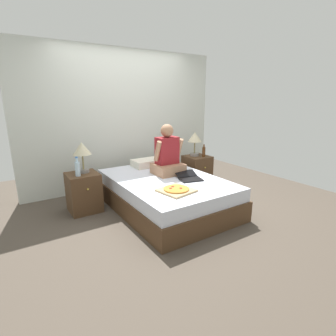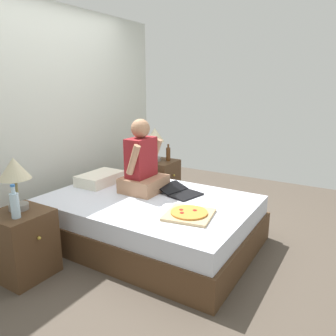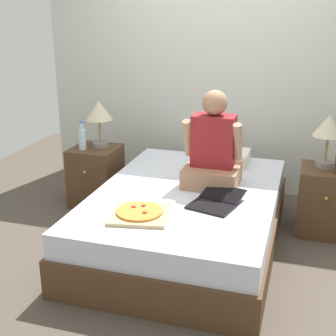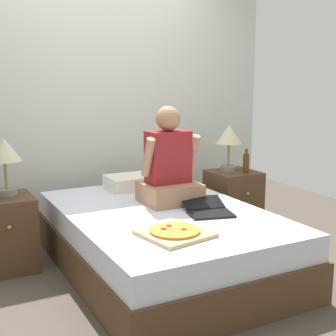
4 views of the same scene
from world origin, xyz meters
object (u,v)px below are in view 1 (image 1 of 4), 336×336
at_px(nightstand_right, 197,171).
at_px(beer_bottle, 204,152).
at_px(bed, 166,193).
at_px(pizza_box, 176,190).
at_px(person_seated, 168,156).
at_px(nightstand_left, 84,192).
at_px(water_bottle, 77,168).
at_px(lamp_on_right_nightstand, 195,139).
at_px(laptop, 189,177).
at_px(lamp_on_left_nightstand, 82,151).

bearing_deg(nightstand_right, beer_bottle, -54.99).
xyz_separation_m(bed, pizza_box, (-0.20, -0.56, 0.26)).
xyz_separation_m(beer_bottle, person_seated, (-0.98, -0.28, 0.09)).
relative_size(nightstand_left, water_bottle, 2.10).
xyz_separation_m(water_bottle, lamp_on_right_nightstand, (2.20, 0.14, 0.22)).
height_order(water_bottle, nightstand_right, water_bottle).
bearing_deg(bed, beer_bottle, 22.24).
xyz_separation_m(lamp_on_right_nightstand, pizza_box, (-1.24, -1.18, -0.41)).
distance_m(lamp_on_right_nightstand, pizza_box, 1.76).
distance_m(bed, laptop, 0.44).
xyz_separation_m(bed, lamp_on_right_nightstand, (1.05, 0.62, 0.67)).
height_order(lamp_on_right_nightstand, person_seated, person_seated).
relative_size(nightstand_right, pizza_box, 1.24).
height_order(beer_bottle, laptop, beer_bottle).
xyz_separation_m(water_bottle, person_seated, (1.32, -0.29, 0.07)).
height_order(nightstand_left, nightstand_right, same).
height_order(lamp_on_left_nightstand, person_seated, person_seated).
bearing_deg(laptop, bed, 140.54).
distance_m(nightstand_right, laptop, 1.15).
xyz_separation_m(lamp_on_right_nightstand, person_seated, (-0.88, -0.43, -0.14)).
bearing_deg(nightstand_right, bed, -152.15).
xyz_separation_m(nightstand_right, pizza_box, (-1.27, -1.13, 0.21)).
distance_m(bed, nightstand_right, 1.22).
bearing_deg(laptop, lamp_on_left_nightstand, 147.21).
relative_size(water_bottle, lamp_on_right_nightstand, 0.61).
relative_size(water_bottle, laptop, 0.57).
relative_size(bed, lamp_on_left_nightstand, 4.68).
distance_m(beer_bottle, laptop, 1.13).
xyz_separation_m(bed, beer_bottle, (1.15, 0.47, 0.44)).
xyz_separation_m(laptop, pizza_box, (-0.47, -0.34, -0.00)).
bearing_deg(water_bottle, lamp_on_right_nightstand, 3.64).
bearing_deg(laptop, pizza_box, -144.08).
relative_size(lamp_on_left_nightstand, beer_bottle, 1.96).
relative_size(lamp_on_left_nightstand, laptop, 0.94).
bearing_deg(beer_bottle, bed, -157.76).
height_order(lamp_on_right_nightstand, laptop, lamp_on_right_nightstand).
distance_m(nightstand_left, lamp_on_right_nightstand, 2.21).
xyz_separation_m(water_bottle, nightstand_right, (2.23, 0.09, -0.40)).
bearing_deg(nightstand_right, nightstand_left, 180.00).
height_order(bed, nightstand_left, nightstand_left).
relative_size(lamp_on_right_nightstand, laptop, 0.94).
distance_m(nightstand_left, water_bottle, 0.42).
distance_m(lamp_on_left_nightstand, laptop, 1.61).
bearing_deg(person_seated, pizza_box, -115.27).
xyz_separation_m(bed, person_seated, (0.16, 0.19, 0.53)).
relative_size(person_seated, laptop, 1.62).
bearing_deg(bed, nightstand_left, 152.15).
bearing_deg(person_seated, lamp_on_left_nightstand, 160.48).
relative_size(person_seated, pizza_box, 1.68).
bearing_deg(water_bottle, nightstand_left, 48.35).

